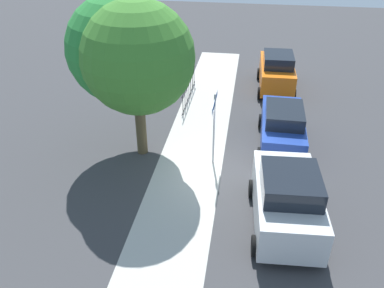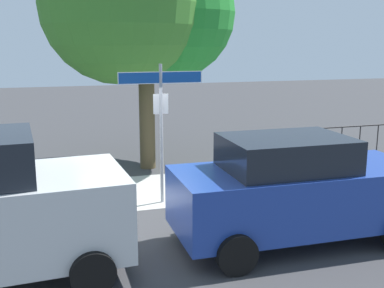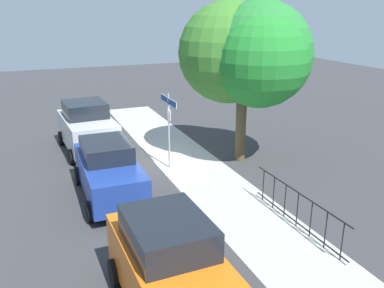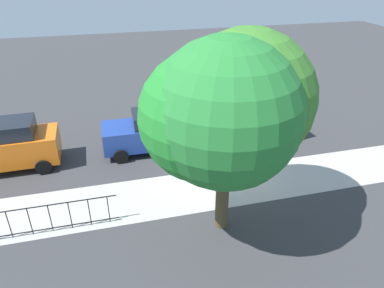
# 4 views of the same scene
# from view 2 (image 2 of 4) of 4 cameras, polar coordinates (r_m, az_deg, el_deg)

# --- Properties ---
(ground_plane) EXTENTS (60.00, 60.00, 0.00)m
(ground_plane) POSITION_cam_2_polar(r_m,az_deg,el_deg) (10.10, -5.97, -7.86)
(ground_plane) COLOR #38383A
(sidewalk_strip) EXTENTS (24.00, 2.60, 0.00)m
(sidewalk_strip) POSITION_cam_2_polar(r_m,az_deg,el_deg) (11.79, 2.40, -4.86)
(sidewalk_strip) COLOR #AFADA5
(sidewalk_strip) RESTS_ON ground_plane
(street_sign) EXTENTS (1.78, 0.07, 2.99)m
(street_sign) POSITION_cam_2_polar(r_m,az_deg,el_deg) (10.09, -3.71, 4.82)
(street_sign) COLOR #9EA0A5
(street_sign) RESTS_ON ground_plane
(shade_tree) EXTENTS (5.25, 4.95, 6.39)m
(shade_tree) POSITION_cam_2_polar(r_m,az_deg,el_deg) (13.23, -5.66, 15.79)
(shade_tree) COLOR brown
(shade_tree) RESTS_ON ground_plane
(car_blue) EXTENTS (4.31, 1.97, 1.88)m
(car_blue) POSITION_cam_2_polar(r_m,az_deg,el_deg) (8.44, 12.24, -5.32)
(car_blue) COLOR navy
(car_blue) RESTS_ON ground_plane
(iron_fence) EXTENTS (4.30, 0.04, 1.07)m
(iron_fence) POSITION_cam_2_polar(r_m,az_deg,el_deg) (14.43, 17.31, 0.04)
(iron_fence) COLOR black
(iron_fence) RESTS_ON ground_plane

